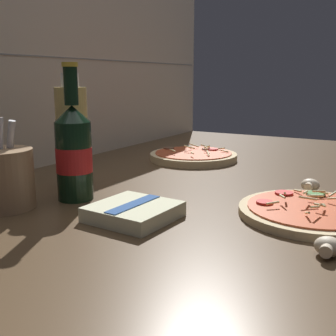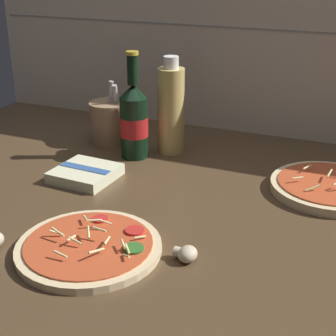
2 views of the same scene
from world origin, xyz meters
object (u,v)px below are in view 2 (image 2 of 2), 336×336
Objects in this scene: pizza_near at (89,247)px; dish_towel at (85,174)px; pizza_far at (330,187)px; oil_bottle at (171,109)px; mushroom_right at (186,254)px; utensil_crock at (110,121)px; beer_bottle at (134,120)px.

pizza_near reaches higher than dish_towel.
pizza_far is 40.81cm from oil_bottle.
pizza_near is 29.33cm from dish_towel.
pizza_near reaches higher than mushroom_right.
pizza_near is 1.00× the size of pizza_far.
dish_towel is (-10.71, -22.27, -9.50)cm from oil_bottle.
utensil_crock reaches higher than pizza_near.
pizza_near is at bearing -73.82° from beer_bottle.
oil_bottle is 1.47× the size of utensil_crock.
oil_bottle is 17.83cm from utensil_crock.
utensil_crock is (-22.06, 47.63, 4.51)cm from pizza_near.
utensil_crock is at bearing 105.32° from dish_towel.
pizza_near is 1.83× the size of dish_towel.
oil_bottle is (-5.07, 46.98, 9.91)cm from pizza_near.
beer_bottle is at bearing -34.34° from utensil_crock.
oil_bottle is 49.02cm from mushroom_right.
mushroom_right is 0.24× the size of utensil_crock.
pizza_far is at bearing 48.91° from pizza_near.
pizza_far reaches higher than mushroom_right.
pizza_far is 1.83× the size of dish_towel.
mushroom_right is 58.16cm from utensil_crock.
beer_bottle is 18.19cm from dish_towel.
pizza_near is 1.03× the size of oil_bottle.
utensil_crock is (-16.98, 0.65, -5.39)cm from oil_bottle.
oil_bottle is at bearing 96.16° from pizza_near.
pizza_far is 51.40cm from dish_towel.
pizza_near is 48.28cm from oil_bottle.
beer_bottle is 1.91× the size of dish_towel.
mushroom_right is at bearing -49.35° from utensil_crock.
utensil_crock is at bearing 114.85° from pizza_near.
oil_bottle is 26.47cm from dish_towel.
dish_towel is at bearing -104.13° from beer_bottle.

